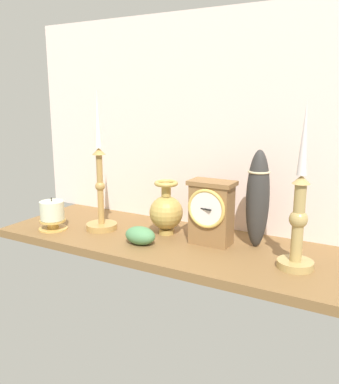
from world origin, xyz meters
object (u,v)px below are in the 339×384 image
at_px(brass_vase_bulbous, 166,211).
at_px(pillar_candle_front, 52,215).
at_px(tall_ceramic_vase, 258,199).
at_px(mantel_clock, 211,212).
at_px(candlestick_tall_left, 100,186).
at_px(candlestick_tall_center, 299,215).

height_order(brass_vase_bulbous, pillar_candle_front, brass_vase_bulbous).
xyz_separation_m(brass_vase_bulbous, tall_ceramic_vase, (0.27, 0.03, 0.06)).
distance_m(mantel_clock, candlestick_tall_left, 0.35).
distance_m(pillar_candle_front, tall_ceramic_vase, 0.62).
bearing_deg(candlestick_tall_left, tall_ceramic_vase, 10.47).
relative_size(candlestick_tall_left, pillar_candle_front, 4.18).
height_order(mantel_clock, pillar_candle_front, mantel_clock).
distance_m(candlestick_tall_left, tall_ceramic_vase, 0.47).
distance_m(brass_vase_bulbous, pillar_candle_front, 0.36).
height_order(candlestick_tall_left, tall_ceramic_vase, candlestick_tall_left).
bearing_deg(candlestick_tall_center, candlestick_tall_left, 179.11).
bearing_deg(candlestick_tall_center, mantel_clock, 167.79).
bearing_deg(mantel_clock, brass_vase_bulbous, 174.52).
bearing_deg(brass_vase_bulbous, candlestick_tall_left, -163.60).
height_order(candlestick_tall_center, tall_ceramic_vase, candlestick_tall_center).
relative_size(brass_vase_bulbous, pillar_candle_front, 1.60).
bearing_deg(brass_vase_bulbous, mantel_clock, -5.48).
xyz_separation_m(candlestick_tall_left, brass_vase_bulbous, (0.20, 0.06, -0.07)).
relative_size(pillar_candle_front, tall_ceramic_vase, 0.38).
xyz_separation_m(pillar_candle_front, tall_ceramic_vase, (0.60, 0.16, 0.09)).
xyz_separation_m(mantel_clock, candlestick_tall_center, (0.24, -0.05, 0.04)).
xyz_separation_m(mantel_clock, pillar_candle_front, (-0.48, -0.12, -0.05)).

